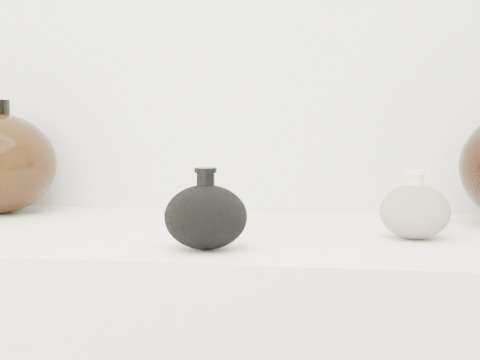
# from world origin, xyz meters

# --- Properties ---
(black_gourd_vase) EXTENTS (0.13, 0.13, 0.11)m
(black_gourd_vase) POSITION_xyz_m (-0.04, 0.80, 0.94)
(black_gourd_vase) COLOR black
(black_gourd_vase) RESTS_ON display_counter
(cream_gourd_vase) EXTENTS (0.11, 0.11, 0.10)m
(cream_gourd_vase) POSITION_xyz_m (0.25, 0.92, 0.94)
(cream_gourd_vase) COLOR beige
(cream_gourd_vase) RESTS_ON display_counter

